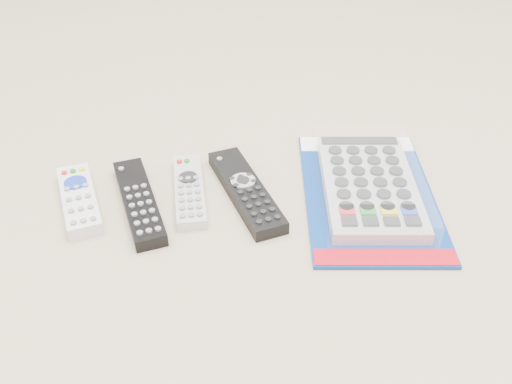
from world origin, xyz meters
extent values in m
plane|color=gray|center=(0.00, 0.00, 0.00)|extent=(5.00, 5.00, 0.00)
cube|color=silver|center=(-0.22, 0.01, 0.01)|extent=(0.07, 0.17, 0.02)
cylinder|color=#162FA7|center=(-0.23, 0.04, 0.02)|extent=(0.04, 0.04, 0.00)
cube|color=black|center=(-0.13, -0.01, 0.01)|extent=(0.07, 0.21, 0.02)
cube|color=#B8B8BD|center=(-0.06, 0.00, 0.01)|extent=(0.05, 0.18, 0.02)
cylinder|color=black|center=(-0.05, 0.03, 0.02)|extent=(0.03, 0.03, 0.00)
cube|color=black|center=(0.03, -0.02, 0.01)|extent=(0.09, 0.22, 0.02)
cylinder|color=silver|center=(0.03, 0.00, 0.02)|extent=(0.05, 0.05, 0.00)
cube|color=navy|center=(0.22, -0.05, 0.00)|extent=(0.26, 0.36, 0.01)
cube|color=white|center=(0.24, 0.08, 0.01)|extent=(0.20, 0.08, 0.00)
cube|color=#AD0C1A|center=(0.19, -0.19, 0.01)|extent=(0.20, 0.07, 0.00)
cube|color=#B8B8BD|center=(0.22, -0.05, 0.02)|extent=(0.19, 0.27, 0.02)
cube|color=white|center=(0.22, -0.05, 0.02)|extent=(0.20, 0.29, 0.04)
camera|label=1|loc=(-0.09, -0.71, 0.54)|focal=40.00mm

